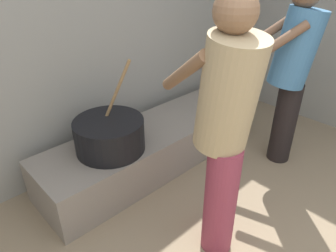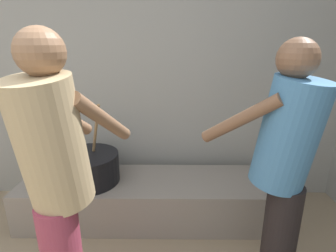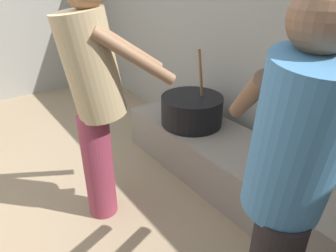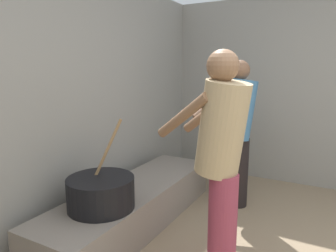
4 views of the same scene
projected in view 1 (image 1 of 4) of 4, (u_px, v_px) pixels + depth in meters
The scene contains 5 objects.
block_enclosure_rear at pixel (43, 36), 2.27m from camera, with size 5.40×0.20×2.34m, color gray.
hearth_ledge at pixel (156, 145), 2.80m from camera, with size 2.15×0.60×0.37m, color slate.
cooking_pot_main at pixel (110, 135), 2.35m from camera, with size 0.53×0.53×0.70m.
cook_in_blue_shirt at pixel (292, 69), 2.52m from camera, with size 0.70×0.66×1.55m.
cook_in_tan_shirt at pixel (225, 124), 1.66m from camera, with size 0.52×0.73×1.59m.
Camera 1 is at (-0.92, 0.00, 1.72)m, focal length 33.12 mm.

